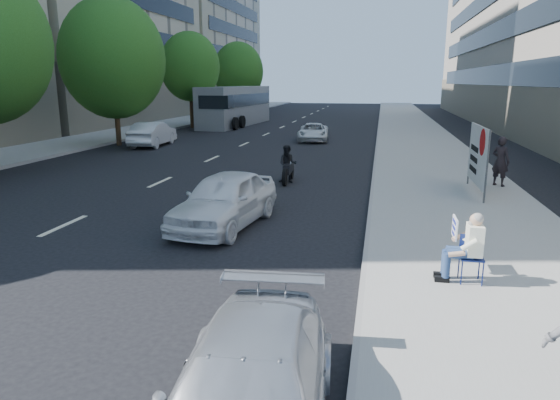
% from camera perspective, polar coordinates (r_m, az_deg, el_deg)
% --- Properties ---
extents(ground, '(160.00, 160.00, 0.00)m').
position_cam_1_polar(ground, '(10.19, 1.28, -8.11)').
color(ground, black).
rests_on(ground, ground).
extents(near_sidewalk, '(5.00, 120.00, 0.15)m').
position_cam_1_polar(near_sidewalk, '(29.65, 15.94, 5.80)').
color(near_sidewalk, gray).
rests_on(near_sidewalk, ground).
extents(far_sidewalk, '(4.50, 120.00, 0.15)m').
position_cam_1_polar(far_sidewalk, '(34.82, -20.72, 6.51)').
color(far_sidewalk, gray).
rests_on(far_sidewalk, ground).
extents(far_bldg_north, '(22.00, 28.00, 28.00)m').
position_cam_1_polar(far_bldg_north, '(78.71, -13.28, 20.56)').
color(far_bldg_north, '#BFB08F').
rests_on(far_bldg_north, ground).
extents(tree_far_c, '(6.00, 6.00, 8.47)m').
position_cam_1_polar(tree_far_c, '(31.37, -18.57, 15.08)').
color(tree_far_c, '#382616').
rests_on(tree_far_c, ground).
extents(tree_far_d, '(4.80, 4.80, 7.65)m').
position_cam_1_polar(tree_far_d, '(42.24, -10.26, 14.76)').
color(tree_far_d, '#382616').
rests_on(tree_far_d, ground).
extents(tree_far_e, '(5.40, 5.40, 7.89)m').
position_cam_1_polar(tree_far_e, '(55.51, -4.81, 14.43)').
color(tree_far_e, '#382616').
rests_on(tree_far_e, ground).
extents(seated_protester, '(0.83, 1.12, 1.31)m').
position_cam_1_polar(seated_protester, '(9.68, 20.50, -4.66)').
color(seated_protester, navy).
rests_on(seated_protester, near_sidewalk).
extents(pedestrian_woman, '(0.75, 0.73, 1.74)m').
position_cam_1_polar(pedestrian_woman, '(19.08, 23.89, 4.07)').
color(pedestrian_woman, black).
rests_on(pedestrian_woman, near_sidewalk).
extents(protest_banner, '(0.08, 3.06, 2.20)m').
position_cam_1_polar(protest_banner, '(17.51, 21.66, 4.80)').
color(protest_banner, '#4C4C4C').
rests_on(protest_banner, near_sidewalk).
extents(parked_sedan, '(2.02, 4.27, 1.20)m').
position_cam_1_polar(parked_sedan, '(5.48, -3.65, -21.49)').
color(parked_sedan, '#B8BABF').
rests_on(parked_sedan, ground).
extents(white_sedan_near, '(2.23, 4.40, 1.43)m').
position_cam_1_polar(white_sedan_near, '(13.15, -6.33, 0.06)').
color(white_sedan_near, white).
rests_on(white_sedan_near, ground).
extents(white_sedan_mid, '(1.81, 4.41, 1.42)m').
position_cam_1_polar(white_sedan_mid, '(30.67, -14.34, 7.33)').
color(white_sedan_mid, silver).
rests_on(white_sedan_mid, ground).
extents(white_sedan_far, '(2.21, 4.18, 1.12)m').
position_cam_1_polar(white_sedan_far, '(32.40, 3.83, 7.75)').
color(white_sedan_far, silver).
rests_on(white_sedan_far, ground).
extents(motorcycle, '(0.72, 2.04, 1.42)m').
position_cam_1_polar(motorcycle, '(18.80, 0.91, 3.92)').
color(motorcycle, black).
rests_on(motorcycle, ground).
extents(bus, '(3.39, 12.20, 3.30)m').
position_cam_1_polar(bus, '(44.35, -5.06, 10.64)').
color(bus, slate).
rests_on(bus, ground).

